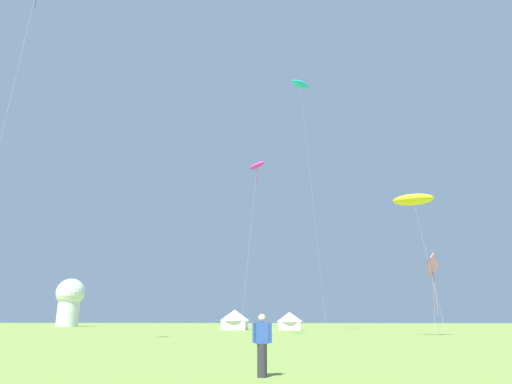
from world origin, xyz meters
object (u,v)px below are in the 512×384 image
Objects in this scene: festival_tent_center at (235,319)px; kite_magenta_parafoil at (257,166)px; kite_yellow_parafoil at (413,200)px; observatory_dome at (70,300)px; festival_tent_left at (290,320)px; kite_pink_diamond at (433,268)px; kite_cyan_parafoil at (300,85)px; person_spectator at (262,346)px.

kite_magenta_parafoil is at bearing -77.31° from festival_tent_center.
observatory_dome is at bearing 139.29° from kite_yellow_parafoil.
festival_tent_left is at bearing -28.73° from observatory_dome.
observatory_dome is (-48.64, 54.40, -11.69)m from kite_magenta_parafoil.
kite_yellow_parafoil is at bearing -119.51° from kite_pink_diamond.
kite_cyan_parafoil is 73.29m from observatory_dome.
kite_pink_diamond is at bearing -42.90° from kite_cyan_parafoil.
festival_tent_center is at bearing 180.00° from festival_tent_left.
kite_cyan_parafoil is at bearing -44.42° from festival_tent_center.
kite_yellow_parafoil is 3.36× the size of festival_tent_left.
kite_cyan_parafoil is 7.86× the size of festival_tent_center.
kite_cyan_parafoil is at bearing -76.81° from festival_tent_left.
kite_yellow_parafoil reaches higher than person_spectator.
festival_tent_left is at bearing 115.64° from kite_yellow_parafoil.
festival_tent_left is at bearing 83.98° from kite_magenta_parafoil.
kite_magenta_parafoil is at bearing -96.02° from festival_tent_left.
kite_pink_diamond is 84.32m from observatory_dome.
kite_pink_diamond is at bearing 9.74° from kite_magenta_parafoil.
kite_magenta_parafoil is 31.28m from festival_tent_center.
person_spectator is (-12.95, -29.87, -12.29)m from kite_yellow_parafoil.
kite_magenta_parafoil reaches higher than festival_tent_left.
observatory_dome reaches higher than festival_tent_left.
observatory_dome is at bearing 144.02° from kite_cyan_parafoil.
kite_cyan_parafoil reaches higher than kite_magenta_parafoil.
kite_yellow_parafoil is 2.95× the size of festival_tent_center.
festival_tent_center reaches higher than festival_tent_left.
kite_magenta_parafoil is (-15.89, 1.14, 4.57)m from kite_yellow_parafoil.
kite_yellow_parafoil is at bearing 66.56° from person_spectator.
kite_yellow_parafoil reaches higher than kite_pink_diamond.
kite_cyan_parafoil is (-10.54, 16.33, 23.20)m from kite_yellow_parafoil.
kite_cyan_parafoil is at bearing 122.85° from kite_yellow_parafoil.
kite_magenta_parafoil is 4.41× the size of festival_tent_left.
festival_tent_center is at bearing 136.39° from kite_pink_diamond.
kite_magenta_parafoil reaches higher than festival_tent_center.
kite_cyan_parafoil is at bearing 70.60° from kite_magenta_parafoil.
festival_tent_center is at bearing 102.69° from kite_magenta_parafoil.
kite_cyan_parafoil is 58.30m from person_spectator.
kite_yellow_parafoil is at bearing -40.71° from observatory_dome.
kite_pink_diamond is 1.78× the size of festival_tent_center.
festival_tent_left is at bearing 0.00° from festival_tent_center.
kite_pink_diamond is at bearing 65.76° from person_spectator.
kite_cyan_parafoil reaches higher than festival_tent_center.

